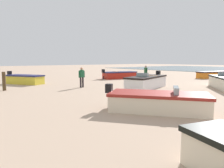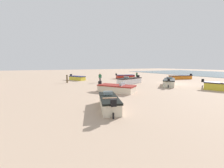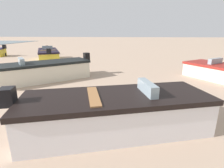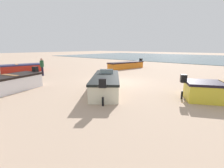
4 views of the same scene
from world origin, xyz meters
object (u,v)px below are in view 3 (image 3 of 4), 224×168
Objects in this scene: boat_cream_3 at (41,71)px; mooring_post_mid_beach at (47,50)px; boat_yellow_4 at (48,55)px; boat_white_1 at (116,112)px.

boat_cream_3 reaches higher than mooring_post_mid_beach.
boat_yellow_4 is 4.69m from mooring_post_mid_beach.
boat_yellow_4 is at bearing 26.08° from mooring_post_mid_beach.
boat_white_1 reaches higher than boat_cream_3.
boat_white_1 reaches higher than mooring_post_mid_beach.
boat_cream_3 and boat_yellow_4 have the same top height.
boat_yellow_4 is at bearing -164.01° from boat_white_1.
mooring_post_mid_beach is at bearing 89.50° from boat_yellow_4.
boat_cream_3 is at bearing -152.53° from boat_white_1.
boat_white_1 is at bearing 30.38° from mooring_post_mid_beach.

